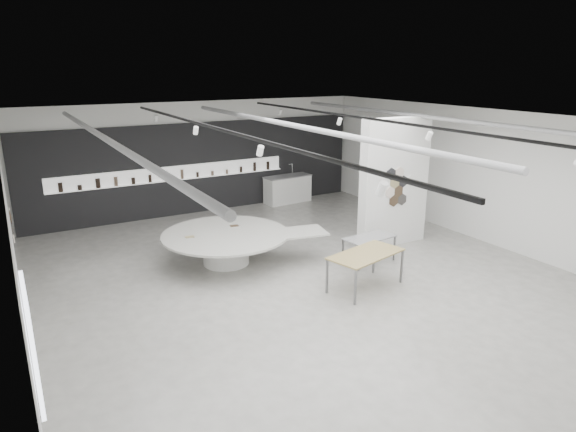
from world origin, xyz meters
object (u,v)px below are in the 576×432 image
kitchen_counter (288,189)px  display_island (228,244)px  partition_column (394,183)px  sample_table_stone (369,239)px  sample_table_wood (366,256)px

kitchen_counter → display_island: bearing=-138.2°
partition_column → display_island: (-4.68, 0.89, -1.26)m
display_island → sample_table_stone: bearing=-17.3°
sample_table_wood → sample_table_stone: (1.08, 1.24, -0.15)m
partition_column → sample_table_wood: bearing=-140.9°
partition_column → display_island: bearing=169.2°
partition_column → display_island: partition_column is taller
display_island → kitchen_counter: kitchen_counter is taller
display_island → sample_table_wood: sample_table_wood is taller
sample_table_stone → kitchen_counter: 6.46m
partition_column → sample_table_wood: partition_column is taller
partition_column → sample_table_stone: 2.04m
sample_table_wood → kitchen_counter: bearing=73.6°
display_island → sample_table_wood: (2.13, -2.96, 0.25)m
partition_column → sample_table_stone: size_ratio=2.54×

